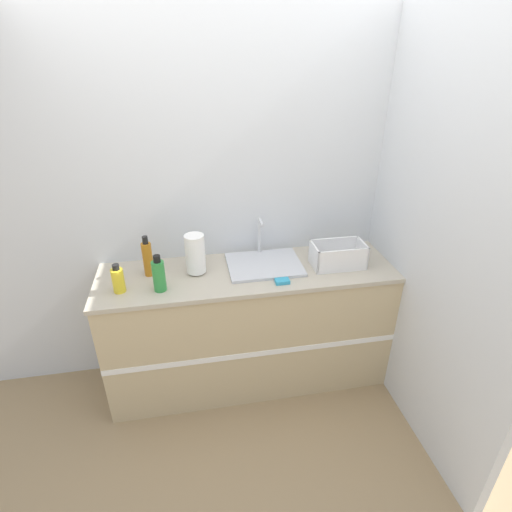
{
  "coord_description": "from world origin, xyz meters",
  "views": [
    {
      "loc": [
        -0.37,
        -2.0,
        2.26
      ],
      "look_at": [
        0.05,
        0.25,
        1.05
      ],
      "focal_mm": 28.0,
      "sensor_mm": 36.0,
      "label": 1
    }
  ],
  "objects_px": {
    "paper_towel_roll": "(195,254)",
    "bottle_amber": "(148,258)",
    "dish_rack": "(338,257)",
    "bottle_yellow": "(118,280)",
    "bottle_green": "(159,275)",
    "sink": "(264,263)"
  },
  "relations": [
    {
      "from": "paper_towel_roll",
      "to": "bottle_yellow",
      "type": "xyz_separation_m",
      "value": [
        -0.47,
        -0.15,
        -0.06
      ]
    },
    {
      "from": "paper_towel_roll",
      "to": "bottle_yellow",
      "type": "height_order",
      "value": "paper_towel_roll"
    },
    {
      "from": "paper_towel_roll",
      "to": "dish_rack",
      "type": "relative_size",
      "value": 0.77
    },
    {
      "from": "bottle_amber",
      "to": "bottle_yellow",
      "type": "relative_size",
      "value": 1.48
    },
    {
      "from": "dish_rack",
      "to": "bottle_yellow",
      "type": "xyz_separation_m",
      "value": [
        -1.42,
        -0.07,
        0.02
      ]
    },
    {
      "from": "bottle_yellow",
      "to": "bottle_green",
      "type": "bearing_deg",
      "value": -6.74
    },
    {
      "from": "bottle_amber",
      "to": "bottle_yellow",
      "type": "distance_m",
      "value": 0.25
    },
    {
      "from": "sink",
      "to": "bottle_amber",
      "type": "xyz_separation_m",
      "value": [
        -0.76,
        0.01,
        0.1
      ]
    },
    {
      "from": "paper_towel_roll",
      "to": "bottle_amber",
      "type": "height_order",
      "value": "bottle_amber"
    },
    {
      "from": "dish_rack",
      "to": "bottle_green",
      "type": "distance_m",
      "value": 1.18
    },
    {
      "from": "paper_towel_roll",
      "to": "dish_rack",
      "type": "xyz_separation_m",
      "value": [
        0.95,
        -0.08,
        -0.07
      ]
    },
    {
      "from": "paper_towel_roll",
      "to": "bottle_yellow",
      "type": "relative_size",
      "value": 1.45
    },
    {
      "from": "sink",
      "to": "bottle_yellow",
      "type": "distance_m",
      "value": 0.95
    },
    {
      "from": "dish_rack",
      "to": "bottle_amber",
      "type": "height_order",
      "value": "bottle_amber"
    },
    {
      "from": "bottle_green",
      "to": "sink",
      "type": "bearing_deg",
      "value": 15.4
    },
    {
      "from": "dish_rack",
      "to": "bottle_green",
      "type": "xyz_separation_m",
      "value": [
        -1.18,
        -0.1,
        0.04
      ]
    },
    {
      "from": "bottle_amber",
      "to": "bottle_yellow",
      "type": "bearing_deg",
      "value": -134.3
    },
    {
      "from": "dish_rack",
      "to": "bottle_amber",
      "type": "bearing_deg",
      "value": 175.24
    },
    {
      "from": "bottle_yellow",
      "to": "paper_towel_roll",
      "type": "bearing_deg",
      "value": 17.13
    },
    {
      "from": "dish_rack",
      "to": "bottle_green",
      "type": "relative_size",
      "value": 1.48
    },
    {
      "from": "dish_rack",
      "to": "bottle_amber",
      "type": "relative_size",
      "value": 1.27
    },
    {
      "from": "paper_towel_roll",
      "to": "bottle_amber",
      "type": "bearing_deg",
      "value": 174.84
    }
  ]
}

